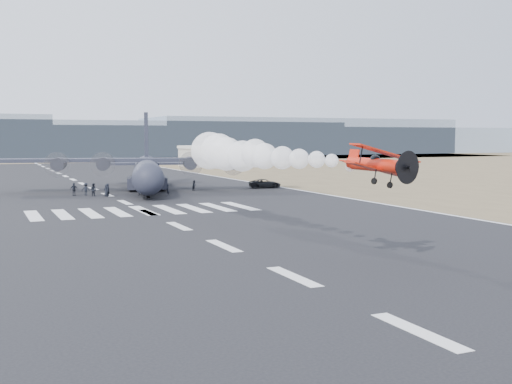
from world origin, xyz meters
TOP-DOWN VIEW (x-y plane):
  - ground at (0.00, 0.00)m, footprint 500.00×500.00m
  - scrub_far at (0.00, 230.00)m, footprint 500.00×80.00m
  - runway_markings at (0.00, 60.00)m, footprint 60.00×260.00m
  - ridge_seg_d at (0.00, 260.00)m, footprint 150.00×50.00m
  - ridge_seg_e at (65.00, 260.00)m, footprint 150.00×50.00m
  - ridge_seg_f at (130.00, 260.00)m, footprint 150.00×50.00m
  - ridge_seg_g at (195.00, 260.00)m, footprint 150.00×50.00m
  - hangar_right at (46.00, 150.00)m, footprint 20.50×12.50m
  - aerobatic_biplane at (7.00, 13.32)m, footprint 5.97×5.45m
  - smoke_trail at (4.58, 34.40)m, footprint 4.88×25.36m
  - transport_aircraft at (7.23, 77.11)m, footprint 43.44×35.53m
  - support_vehicle at (26.29, 74.11)m, footprint 5.66×3.42m
  - crew_a at (-0.49, 69.16)m, footprint 0.86×0.80m
  - crew_b at (-2.25, 70.40)m, footprint 1.03×1.03m
  - crew_c at (-3.06, 72.05)m, footprint 1.30×0.98m
  - crew_d at (-4.69, 72.20)m, footprint 1.23×0.98m
  - crew_e at (-0.61, 69.35)m, footprint 0.98×0.87m
  - crew_f at (4.02, 69.21)m, footprint 0.79×1.73m
  - crew_g at (7.64, 66.83)m, footprint 0.60×0.68m
  - crew_h at (13.92, 73.75)m, footprint 0.93×0.88m

SIDE VIEW (x-z plane):
  - ground at x=0.00m, z-range 0.00..0.00m
  - scrub_far at x=0.00m, z-range 0.00..0.00m
  - runway_markings at x=0.00m, z-range 0.00..0.01m
  - support_vehicle at x=26.29m, z-range 0.00..1.47m
  - crew_h at x=13.92m, z-range 0.00..1.64m
  - crew_g at x=7.64m, z-range 0.00..1.65m
  - crew_e at x=-0.61m, z-range 0.00..1.71m
  - crew_f at x=4.02m, z-range 0.00..1.80m
  - crew_c at x=-3.06m, z-range 0.00..1.82m
  - crew_b at x=-2.25m, z-range 0.00..1.85m
  - crew_d at x=-4.69m, z-range 0.00..1.87m
  - crew_a at x=-0.49m, z-range 0.00..1.87m
  - hangar_right at x=46.00m, z-range 0.06..5.96m
  - transport_aircraft at x=7.23m, z-range -3.06..9.58m
  - ridge_seg_d at x=0.00m, z-range 0.00..13.00m
  - ridge_seg_g at x=195.00m, z-range 0.00..13.00m
  - aerobatic_biplane at x=7.00m, z-range 5.23..8.11m
  - smoke_trail at x=4.58m, z-range 4.95..8.73m
  - ridge_seg_e at x=65.00m, z-range 0.00..15.00m
  - ridge_seg_f at x=130.00m, z-range 0.00..17.00m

